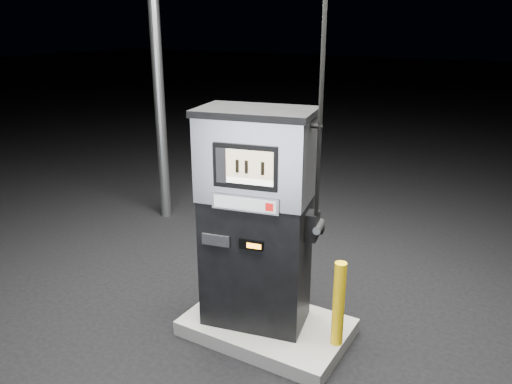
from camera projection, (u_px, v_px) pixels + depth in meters
The scene contains 5 objects.
ground at pixel (267, 333), 5.07m from camera, with size 80.00×80.00×0.00m, color black.
pump_island at pixel (267, 327), 5.05m from camera, with size 1.60×1.00×0.15m, color slate.
fuel_dispenser at pixel (256, 218), 4.71m from camera, with size 1.23×0.83×4.42m.
bollard_left at pixel (222, 267), 5.15m from camera, with size 0.12×0.12×0.91m, color yellow.
bollard_right at pixel (339, 304), 4.54m from camera, with size 0.11×0.11×0.83m, color yellow.
Camera 1 is at (2.10, -3.78, 3.01)m, focal length 35.00 mm.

